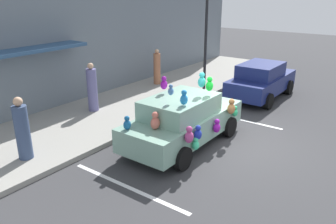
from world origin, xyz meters
TOP-DOWN VIEW (x-y plane):
  - ground_plane at (0.00, 0.00)m, footprint 60.00×60.00m
  - sidewalk at (0.00, 5.00)m, footprint 24.00×4.00m
  - storefront_building at (-0.02, 7.14)m, footprint 24.00×1.25m
  - parking_stripe_front at (2.00, 1.00)m, footprint 0.12×3.60m
  - parking_stripe_rear at (-3.74, 1.00)m, footprint 0.12×3.60m
  - plush_covered_car at (-0.98, 1.27)m, footprint 4.32×2.06m
  - parked_sedan_behind at (4.93, 1.21)m, footprint 4.04×1.87m
  - teddy_bear_on_sidewalk at (1.43, 3.48)m, footprint 0.38×0.31m
  - street_lamp_post at (4.02, 3.50)m, footprint 0.28×0.28m
  - pedestrian_near_shopfront at (-4.47, 4.04)m, footprint 0.38×0.38m
  - pedestrian_walking_past at (3.69, 5.94)m, footprint 0.33×0.33m
  - pedestrian_by_lamp at (-0.75, 5.50)m, footprint 0.37×0.37m

SIDE VIEW (x-z plane):
  - ground_plane at x=0.00m, z-range 0.00..0.00m
  - parking_stripe_front at x=2.00m, z-range 0.00..0.01m
  - parking_stripe_rear at x=-3.74m, z-range 0.00..0.01m
  - sidewalk at x=0.00m, z-range 0.00..0.15m
  - teddy_bear_on_sidewalk at x=1.43m, z-range 0.12..0.84m
  - parked_sedan_behind at x=4.93m, z-range 0.01..1.56m
  - plush_covered_car at x=-0.98m, z-range -0.30..1.92m
  - pedestrian_walking_past at x=3.69m, z-range 0.09..1.77m
  - pedestrian_near_shopfront at x=-4.47m, z-range 0.08..1.81m
  - pedestrian_by_lamp at x=-0.75m, z-range 0.08..1.90m
  - street_lamp_post at x=4.02m, z-range 0.60..4.84m
  - storefront_building at x=-0.02m, z-range -0.01..6.39m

